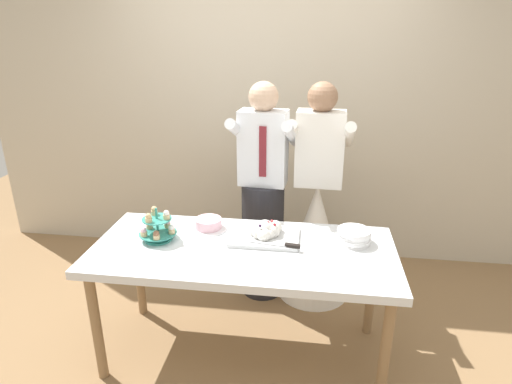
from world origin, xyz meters
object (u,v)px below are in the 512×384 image
cupcake_stand (158,228)px  person_bride (316,226)px  dessert_table (243,258)px  plate_stack (354,236)px  round_cake (208,224)px  main_cake_tray (265,232)px  person_groom (263,205)px

cupcake_stand → person_bride: person_bride is taller
dessert_table → person_bride: 0.89m
person_bride → dessert_table: bearing=-119.3°
plate_stack → person_bride: 0.70m
person_bride → round_cake: bearing=-141.6°
plate_stack → person_bride: person_bride is taller
dessert_table → main_cake_tray: 0.21m
dessert_table → round_cake: 0.36m
round_cake → person_groom: bearing=60.4°
plate_stack → person_groom: person_groom is taller
dessert_table → cupcake_stand: cupcake_stand is taller
main_cake_tray → person_bride: (0.32, 0.64, -0.23)m
round_cake → person_groom: 0.60m
round_cake → person_bride: 0.91m
plate_stack → round_cake: (-0.92, 0.06, -0.01)m
round_cake → person_groom: person_groom is taller
person_groom → person_bride: (0.40, 0.03, -0.16)m
cupcake_stand → main_cake_tray: (0.65, 0.10, -0.04)m
dessert_table → cupcake_stand: bearing=176.7°
main_cake_tray → person_bride: bearing=63.6°
dessert_table → cupcake_stand: size_ratio=7.83×
main_cake_tray → dessert_table: bearing=-131.1°
person_groom → person_bride: same height
plate_stack → round_cake: size_ratio=0.85×
plate_stack → person_bride: (-0.22, 0.61, -0.24)m
dessert_table → person_bride: person_bride is taller
cupcake_stand → person_groom: person_groom is taller
dessert_table → main_cake_tray: main_cake_tray is taller
round_cake → dessert_table: bearing=-39.9°
dessert_table → plate_stack: bearing=13.3°
dessert_table → plate_stack: plate_stack is taller
cupcake_stand → person_groom: 0.91m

